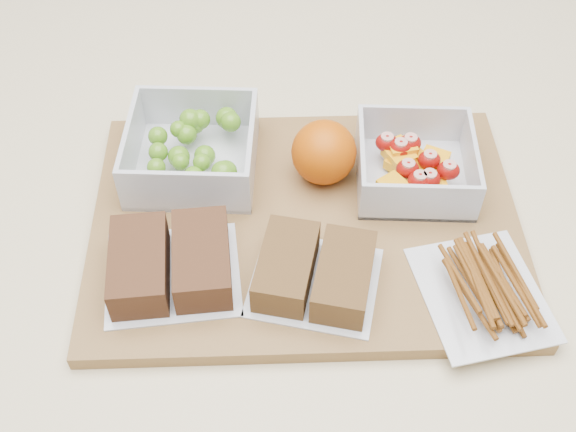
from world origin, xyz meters
name	(u,v)px	position (x,y,z in m)	size (l,w,h in m)	color
counter	(283,422)	(0.00, 0.00, 0.45)	(1.20, 0.90, 0.90)	beige
cutting_board	(306,224)	(0.03, 0.00, 0.91)	(0.42, 0.30, 0.02)	olive
grape_container	(194,149)	(-0.09, 0.07, 0.94)	(0.13, 0.13, 0.05)	silver
fruit_container	(414,166)	(0.13, 0.06, 0.94)	(0.12, 0.12, 0.05)	silver
orange	(324,152)	(0.04, 0.06, 0.95)	(0.07, 0.07, 0.07)	#C85104
sandwich_bag_left	(171,263)	(-0.10, -0.07, 0.93)	(0.14, 0.13, 0.04)	silver
sandwich_bag_center	(315,272)	(0.03, -0.08, 0.93)	(0.13, 0.12, 0.04)	silver
pretzel_bag	(484,286)	(0.19, -0.08, 0.93)	(0.13, 0.15, 0.03)	silver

